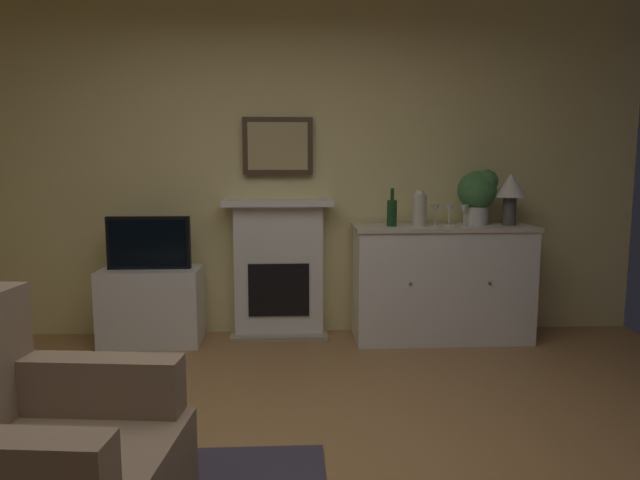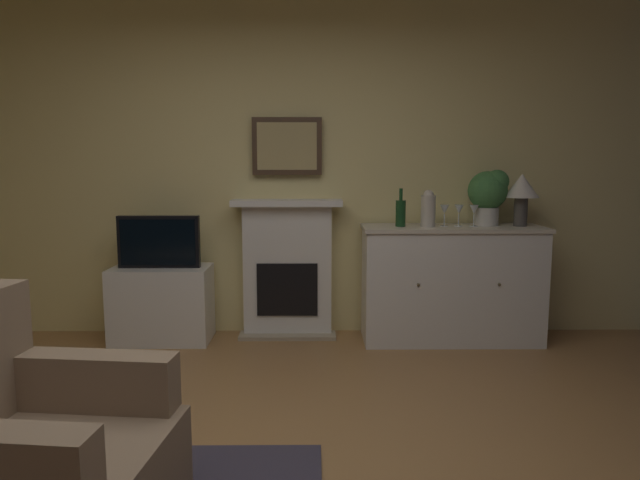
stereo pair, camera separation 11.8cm
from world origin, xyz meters
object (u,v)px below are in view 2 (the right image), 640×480
Objects in this scene: armchair at (23,456)px; framed_picture at (287,146)px; vase_decorative at (428,209)px; tv_set at (159,242)px; wine_glass_right at (474,211)px; tv_cabinet at (162,304)px; table_lamp at (522,190)px; wine_glass_left at (445,210)px; fireplace_unit at (288,268)px; wine_glass_center at (459,210)px; wine_bottle at (401,212)px; potted_plant_small at (489,192)px; sideboard_cabinet at (451,284)px.

framed_picture is at bearing 73.82° from armchair.
tv_set is (-2.05, 0.04, -0.26)m from vase_decorative.
tv_cabinet is at bearing 179.12° from wine_glass_right.
tv_set is at bearing 94.41° from armchair.
table_lamp is 2.80m from tv_set.
wine_glass_left is 3.25m from armchair.
fireplace_unit is 0.97m from framed_picture.
wine_glass_center is (0.11, -0.00, 0.00)m from wine_glass_left.
wine_bottle is 1.03× the size of vase_decorative.
table_lamp is at bearing -0.16° from wine_glass_center.
framed_picture is at bearing 173.52° from potted_plant_small.
table_lamp reaches higher than fireplace_unit.
sideboard_cabinet is at bearing -9.87° from framed_picture.
wine_bottle is 0.32× the size of armchair.
sideboard_cabinet is at bearing -1.48° from wine_glass_left.
fireplace_unit reaches higher than wine_glass_center.
wine_glass_center is 0.18× the size of armchair.
vase_decorative is 0.65× the size of potted_plant_small.
wine_bottle is at bearing -0.40° from tv_set.
wine_glass_right is at bearing -152.42° from potted_plant_small.
vase_decorative is 2.07m from tv_set.
tv_set is at bearing -166.69° from framed_picture.
table_lamp is 2.42× the size of wine_glass_left.
wine_glass_left reaches higher than sideboard_cabinet.
wine_glass_right is at bearing -6.16° from wine_glass_left.
framed_picture reaches higher than table_lamp.
fireplace_unit is 2.78m from armchair.
wine_glass_left is at bearing -10.33° from framed_picture.
wine_bottle is 0.34m from wine_glass_left.
armchair is (-2.06, -2.48, -0.07)m from sideboard_cabinet.
wine_glass_right is at bearing -9.69° from framed_picture.
wine_glass_left is (1.21, -0.22, -0.49)m from framed_picture.
framed_picture reaches higher than potted_plant_small.
wine_glass_right is 2.52m from tv_cabinet.
wine_glass_right is (1.43, -0.20, 0.48)m from fireplace_unit.
wine_glass_right is at bearing -11.99° from wine_glass_center.
sideboard_cabinet is 4.79× the size of wine_bottle.
potted_plant_small is (0.69, 0.07, 0.15)m from wine_bottle.
wine_glass_right is at bearing -7.93° from fireplace_unit.
sideboard_cabinet is at bearing 13.79° from vase_decorative.
wine_glass_right is at bearing -0.09° from wine_bottle.
sideboard_cabinet is 0.76m from potted_plant_small.
framed_picture reaches higher than vase_decorative.
wine_bottle reaches higher than tv_cabinet.
wine_glass_left reaches higher than tv_cabinet.
tv_cabinet is 1.21× the size of tv_set.
wine_glass_center is 0.22× the size of tv_cabinet.
wine_glass_center is (-0.47, 0.00, -0.16)m from table_lamp.
potted_plant_small is at bearing -6.48° from framed_picture.
tv_cabinet is 0.49m from tv_set.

